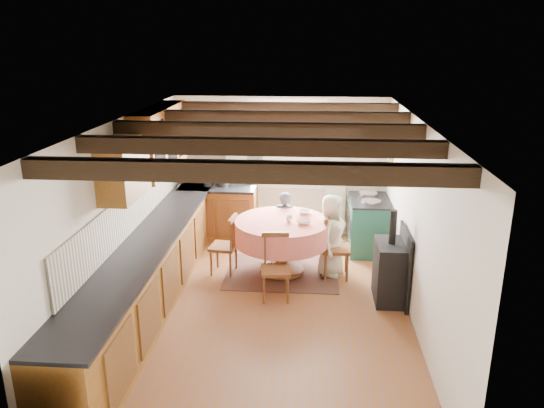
# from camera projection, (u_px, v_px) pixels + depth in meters

# --- Properties ---
(floor) EXTENTS (3.60, 5.50, 0.00)m
(floor) POSITION_uv_depth(u_px,v_px,m) (267.00, 307.00, 6.72)
(floor) COLOR brown
(floor) RESTS_ON ground
(ceiling) EXTENTS (3.60, 5.50, 0.00)m
(ceiling) POSITION_uv_depth(u_px,v_px,m) (267.00, 122.00, 5.99)
(ceiling) COLOR white
(ceiling) RESTS_ON ground
(wall_back) EXTENTS (3.60, 0.00, 2.40)m
(wall_back) POSITION_uv_depth(u_px,v_px,m) (281.00, 167.00, 8.97)
(wall_back) COLOR silver
(wall_back) RESTS_ON ground
(wall_front) EXTENTS (3.60, 0.00, 2.40)m
(wall_front) POSITION_uv_depth(u_px,v_px,m) (235.00, 347.00, 3.74)
(wall_front) COLOR silver
(wall_front) RESTS_ON ground
(wall_left) EXTENTS (0.00, 5.50, 2.40)m
(wall_left) POSITION_uv_depth(u_px,v_px,m) (123.00, 216.00, 6.49)
(wall_left) COLOR silver
(wall_left) RESTS_ON ground
(wall_right) EXTENTS (0.00, 5.50, 2.40)m
(wall_right) POSITION_uv_depth(u_px,v_px,m) (417.00, 224.00, 6.23)
(wall_right) COLOR silver
(wall_right) RESTS_ON ground
(beam_a) EXTENTS (3.60, 0.16, 0.16)m
(beam_a) POSITION_uv_depth(u_px,v_px,m) (245.00, 172.00, 4.12)
(beam_a) COLOR black
(beam_a) RESTS_ON ceiling
(beam_b) EXTENTS (3.60, 0.16, 0.16)m
(beam_b) POSITION_uv_depth(u_px,v_px,m) (258.00, 147.00, 5.07)
(beam_b) COLOR black
(beam_b) RESTS_ON ceiling
(beam_c) EXTENTS (3.60, 0.16, 0.16)m
(beam_c) POSITION_uv_depth(u_px,v_px,m) (267.00, 130.00, 6.02)
(beam_c) COLOR black
(beam_c) RESTS_ON ceiling
(beam_d) EXTENTS (3.60, 0.16, 0.16)m
(beam_d) POSITION_uv_depth(u_px,v_px,m) (273.00, 117.00, 6.97)
(beam_d) COLOR black
(beam_d) RESTS_ON ceiling
(beam_e) EXTENTS (3.60, 0.16, 0.16)m
(beam_e) POSITION_uv_depth(u_px,v_px,m) (278.00, 108.00, 7.92)
(beam_e) COLOR black
(beam_e) RESTS_ON ceiling
(splash_left) EXTENTS (0.02, 4.50, 0.55)m
(splash_left) POSITION_uv_depth(u_px,v_px,m) (133.00, 209.00, 6.77)
(splash_left) COLOR beige
(splash_left) RESTS_ON wall_left
(splash_back) EXTENTS (1.40, 0.02, 0.55)m
(splash_back) POSITION_uv_depth(u_px,v_px,m) (223.00, 166.00, 9.02)
(splash_back) COLOR beige
(splash_back) RESTS_ON wall_back
(base_cabinet_left) EXTENTS (0.60, 5.30, 0.88)m
(base_cabinet_left) POSITION_uv_depth(u_px,v_px,m) (151.00, 273.00, 6.70)
(base_cabinet_left) COLOR brown
(base_cabinet_left) RESTS_ON floor
(base_cabinet_back) EXTENTS (1.30, 0.60, 0.88)m
(base_cabinet_back) POSITION_uv_depth(u_px,v_px,m) (219.00, 213.00, 8.99)
(base_cabinet_back) COLOR brown
(base_cabinet_back) RESTS_ON floor
(worktop_left) EXTENTS (0.64, 5.30, 0.04)m
(worktop_left) POSITION_uv_depth(u_px,v_px,m) (150.00, 239.00, 6.56)
(worktop_left) COLOR black
(worktop_left) RESTS_ON base_cabinet_left
(worktop_back) EXTENTS (1.30, 0.64, 0.04)m
(worktop_back) POSITION_uv_depth(u_px,v_px,m) (218.00, 188.00, 8.83)
(worktop_back) COLOR black
(worktop_back) RESTS_ON base_cabinet_back
(wall_cabinet_glass) EXTENTS (0.34, 1.80, 0.90)m
(wall_cabinet_glass) POSITION_uv_depth(u_px,v_px,m) (160.00, 139.00, 7.39)
(wall_cabinet_glass) COLOR brown
(wall_cabinet_glass) RESTS_ON wall_left
(wall_cabinet_solid) EXTENTS (0.34, 0.90, 0.70)m
(wall_cabinet_solid) POSITION_uv_depth(u_px,v_px,m) (123.00, 168.00, 5.98)
(wall_cabinet_solid) COLOR brown
(wall_cabinet_solid) RESTS_ON wall_left
(window_frame) EXTENTS (1.34, 0.03, 1.54)m
(window_frame) POSITION_uv_depth(u_px,v_px,m) (287.00, 144.00, 8.83)
(window_frame) COLOR white
(window_frame) RESTS_ON wall_back
(window_pane) EXTENTS (1.20, 0.01, 1.40)m
(window_pane) POSITION_uv_depth(u_px,v_px,m) (287.00, 144.00, 8.83)
(window_pane) COLOR white
(window_pane) RESTS_ON wall_back
(curtain_left) EXTENTS (0.35, 0.10, 2.10)m
(curtain_left) POSITION_uv_depth(u_px,v_px,m) (237.00, 173.00, 8.96)
(curtain_left) COLOR silver
(curtain_left) RESTS_ON wall_back
(curtain_right) EXTENTS (0.35, 0.10, 2.10)m
(curtain_right) POSITION_uv_depth(u_px,v_px,m) (336.00, 175.00, 8.84)
(curtain_right) COLOR silver
(curtain_right) RESTS_ON wall_back
(curtain_rod) EXTENTS (2.00, 0.03, 0.03)m
(curtain_rod) POSITION_uv_depth(u_px,v_px,m) (287.00, 109.00, 8.56)
(curtain_rod) COLOR black
(curtain_rod) RESTS_ON wall_back
(wall_picture) EXTENTS (0.04, 0.50, 0.60)m
(wall_picture) POSITION_uv_depth(u_px,v_px,m) (390.00, 145.00, 8.26)
(wall_picture) COLOR gold
(wall_picture) RESTS_ON wall_right
(wall_plate) EXTENTS (0.30, 0.02, 0.30)m
(wall_plate) POSITION_uv_depth(u_px,v_px,m) (343.00, 140.00, 8.71)
(wall_plate) COLOR silver
(wall_plate) RESTS_ON wall_back
(rug) EXTENTS (1.64, 1.27, 0.01)m
(rug) POSITION_uv_depth(u_px,v_px,m) (282.00, 272.00, 7.71)
(rug) COLOR brown
(rug) RESTS_ON floor
(dining_table) EXTENTS (1.36, 1.36, 0.82)m
(dining_table) POSITION_uv_depth(u_px,v_px,m) (282.00, 247.00, 7.59)
(dining_table) COLOR #EF9280
(dining_table) RESTS_ON floor
(chair_near) EXTENTS (0.42, 0.44, 0.89)m
(chair_near) POSITION_uv_depth(u_px,v_px,m) (276.00, 268.00, 6.82)
(chair_near) COLOR brown
(chair_near) RESTS_ON floor
(chair_left) EXTENTS (0.44, 0.43, 0.89)m
(chair_left) POSITION_uv_depth(u_px,v_px,m) (223.00, 244.00, 7.60)
(chair_left) COLOR brown
(chair_left) RESTS_ON floor
(chair_right) EXTENTS (0.43, 0.41, 0.94)m
(chair_right) POSITION_uv_depth(u_px,v_px,m) (337.00, 246.00, 7.46)
(chair_right) COLOR brown
(chair_right) RESTS_ON floor
(aga_range) EXTENTS (0.62, 0.96, 0.88)m
(aga_range) POSITION_uv_depth(u_px,v_px,m) (368.00, 224.00, 8.44)
(aga_range) COLOR #1B4C3D
(aga_range) RESTS_ON floor
(cast_iron_stove) EXTENTS (0.38, 0.63, 1.25)m
(cast_iron_stove) POSITION_uv_depth(u_px,v_px,m) (391.00, 256.00, 6.74)
(cast_iron_stove) COLOR black
(cast_iron_stove) RESTS_ON floor
(child_far) EXTENTS (0.39, 0.26, 1.06)m
(child_far) POSITION_uv_depth(u_px,v_px,m) (284.00, 224.00, 8.17)
(child_far) COLOR #3B4B50
(child_far) RESTS_ON floor
(child_right) EXTENTS (0.56, 0.69, 1.22)m
(child_right) POSITION_uv_depth(u_px,v_px,m) (331.00, 235.00, 7.50)
(child_right) COLOR #EEE7C9
(child_right) RESTS_ON floor
(bowl_a) EXTENTS (0.24, 0.24, 0.05)m
(bowl_a) POSITION_uv_depth(u_px,v_px,m) (305.00, 212.00, 7.75)
(bowl_a) COLOR silver
(bowl_a) RESTS_ON dining_table
(bowl_b) EXTENTS (0.22, 0.22, 0.06)m
(bowl_b) POSITION_uv_depth(u_px,v_px,m) (304.00, 222.00, 7.32)
(bowl_b) COLOR silver
(bowl_b) RESTS_ON dining_table
(cup) EXTENTS (0.10, 0.10, 0.09)m
(cup) POSITION_uv_depth(u_px,v_px,m) (289.00, 219.00, 7.41)
(cup) COLOR silver
(cup) RESTS_ON dining_table
(canister_tall) EXTENTS (0.16, 0.16, 0.27)m
(canister_tall) POSITION_uv_depth(u_px,v_px,m) (208.00, 178.00, 8.81)
(canister_tall) COLOR #262628
(canister_tall) RESTS_ON worktop_back
(canister_wide) EXTENTS (0.19, 0.19, 0.21)m
(canister_wide) POSITION_uv_depth(u_px,v_px,m) (223.00, 180.00, 8.82)
(canister_wide) COLOR #262628
(canister_wide) RESTS_ON worktop_back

